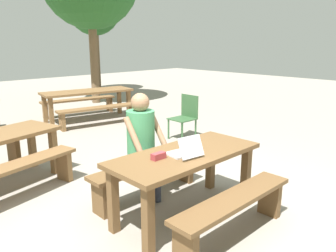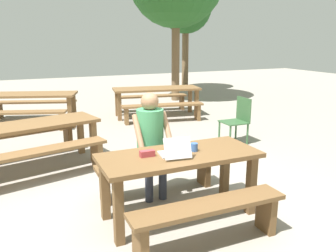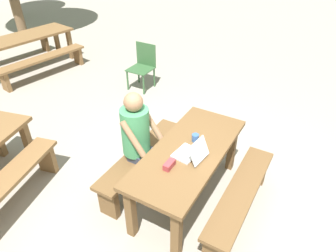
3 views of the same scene
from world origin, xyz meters
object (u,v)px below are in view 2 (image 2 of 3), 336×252
laptop (175,152)px  plastic_chair (237,119)px  picnic_table_front (179,164)px  coffee_mug (194,147)px  tree_rear (186,8)px  picnic_table_mid (27,98)px  picnic_table_rear (157,92)px  person_seated (151,137)px  picnic_table_distant (28,131)px  small_pouch (147,153)px

laptop → plastic_chair: size_ratio=0.40×
picnic_table_front → coffee_mug: 0.25m
plastic_chair → tree_rear: bearing=162.1°
laptop → picnic_table_mid: (-1.25, 5.41, -0.18)m
picnic_table_mid → picnic_table_rear: (3.03, -0.46, 0.01)m
coffee_mug → person_seated: person_seated is taller
person_seated → plastic_chair: bearing=32.7°
picnic_table_distant → coffee_mug: bearing=-67.2°
picnic_table_mid → picnic_table_distant: same height
coffee_mug → person_seated: bearing=114.2°
picnic_table_rear → tree_rear: bearing=64.5°
laptop → picnic_table_mid: 5.56m
coffee_mug → picnic_table_distant: coffee_mug is taller
plastic_chair → picnic_table_mid: plastic_chair is taller
laptop → picnic_table_rear: size_ratio=0.16×
tree_rear → person_seated: bearing=-119.0°
plastic_chair → tree_rear: size_ratio=0.22×
picnic_table_front → coffee_mug: size_ratio=19.29×
picnic_table_mid → picnic_table_distant: 3.13m
coffee_mug → picnic_table_rear: 5.11m
small_pouch → person_seated: bearing=65.3°
picnic_table_distant → picnic_table_mid: bearing=74.6°
laptop → tree_rear: 10.27m
person_seated → plastic_chair: person_seated is taller
plastic_chair → picnic_table_mid: bearing=-131.7°
person_seated → picnic_table_distant: person_seated is taller
plastic_chair → picnic_table_mid: (-3.56, 3.23, 0.15)m
small_pouch → coffee_mug: (0.54, -0.04, 0.01)m
picnic_table_front → tree_rear: bearing=63.2°
picnic_table_rear → picnic_table_front: bearing=-99.7°
laptop → small_pouch: 0.29m
picnic_table_mid → picnic_table_distant: size_ratio=1.08×
laptop → person_seated: bearing=-83.1°
picnic_table_rear → coffee_mug: bearing=-97.8°
laptop → coffee_mug: laptop is taller
coffee_mug → plastic_chair: plastic_chair is taller
plastic_chair → tree_rear: (2.25, 6.75, 2.55)m
person_seated → tree_rear: (4.57, 8.24, 2.23)m
small_pouch → picnic_table_distant: 2.43m
plastic_chair → picnic_table_distant: size_ratio=0.40×
small_pouch → coffee_mug: 0.54m
laptop → picnic_table_rear: 5.27m
picnic_table_front → person_seated: (-0.09, 0.62, 0.16)m
small_pouch → tree_rear: size_ratio=0.04×
coffee_mug → tree_rear: (4.30, 8.85, 2.22)m
person_seated → picnic_table_distant: size_ratio=0.61×
person_seated → picnic_table_mid: 4.89m
person_seated → tree_rear: bearing=61.0°
laptop → person_seated: person_seated is taller
plastic_chair → picnic_table_rear: 2.83m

